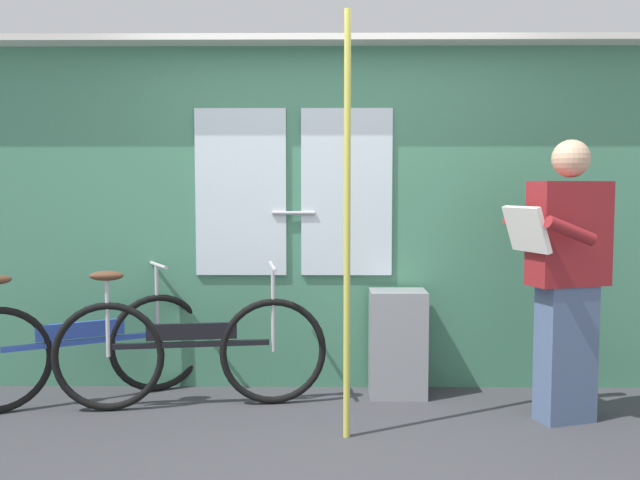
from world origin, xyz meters
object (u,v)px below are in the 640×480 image
(passenger_reading_newspaper, at_px, (566,274))
(trash_bin_by_wall, at_px, (398,343))
(bicycle_near_door, at_px, (191,350))
(bicycle_leaning_behind, at_px, (80,347))
(handrail_pole, at_px, (347,228))

(passenger_reading_newspaper, xyz_separation_m, trash_bin_by_wall, (-0.91, 0.48, -0.51))
(bicycle_near_door, distance_m, bicycle_leaning_behind, 0.72)
(bicycle_leaning_behind, height_order, passenger_reading_newspaper, passenger_reading_newspaper)
(trash_bin_by_wall, bearing_deg, bicycle_near_door, -168.66)
(passenger_reading_newspaper, bearing_deg, bicycle_leaning_behind, -23.75)
(bicycle_leaning_behind, bearing_deg, passenger_reading_newspaper, -35.78)
(bicycle_near_door, xyz_separation_m, trash_bin_by_wall, (1.29, 0.26, -0.01))
(passenger_reading_newspaper, xyz_separation_m, handrail_pole, (-1.26, -0.27, 0.28))
(bicycle_near_door, height_order, handrail_pole, handrail_pole)
(trash_bin_by_wall, bearing_deg, passenger_reading_newspaper, -27.93)
(bicycle_leaning_behind, relative_size, handrail_pole, 0.63)
(passenger_reading_newspaper, distance_m, trash_bin_by_wall, 1.15)
(bicycle_leaning_behind, xyz_separation_m, passenger_reading_newspaper, (2.91, -0.32, 0.50))
(passenger_reading_newspaper, relative_size, handrail_pole, 0.71)
(bicycle_leaning_behind, bearing_deg, handrail_pole, -49.25)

